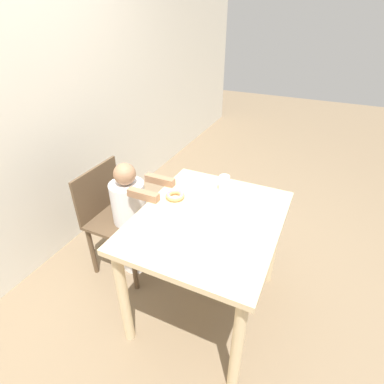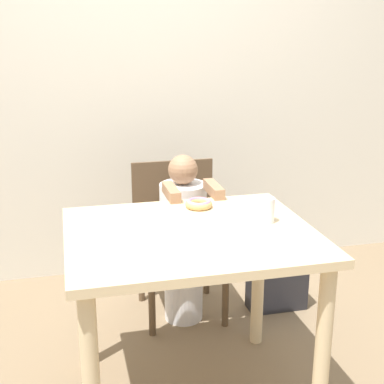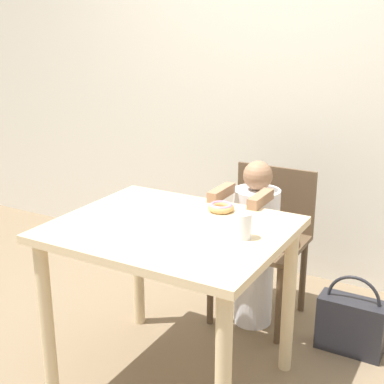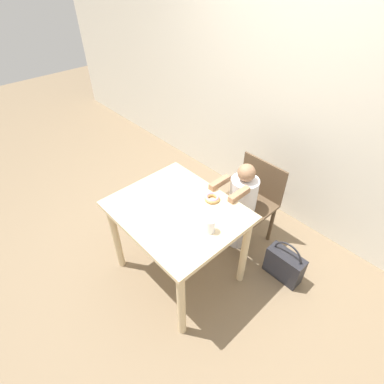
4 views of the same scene
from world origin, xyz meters
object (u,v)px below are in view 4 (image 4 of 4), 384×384
object	(u,v)px
cup	(210,226)
donut	(212,198)
handbag	(284,265)
child_figure	(241,207)
chair	(250,201)

from	to	relation	value
cup	donut	bearing A→B (deg)	131.67
handbag	donut	bearing A→B (deg)	-146.11
child_figure	chair	bearing A→B (deg)	90.00
child_figure	cup	world-z (taller)	child_figure
child_figure	donut	distance (m)	0.50
child_figure	handbag	size ratio (longest dim) A/B	2.22
child_figure	cup	distance (m)	0.75
cup	chair	bearing A→B (deg)	105.16
chair	cup	world-z (taller)	cup
chair	donut	distance (m)	0.60
child_figure	donut	xyz separation A→B (m)	(-0.02, -0.38, 0.32)
child_figure	handbag	xyz separation A→B (m)	(0.53, -0.01, -0.30)
chair	child_figure	bearing A→B (deg)	-90.00
chair	donut	xyz separation A→B (m)	(-0.02, -0.50, 0.33)
chair	child_figure	xyz separation A→B (m)	(0.00, -0.12, 0.00)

